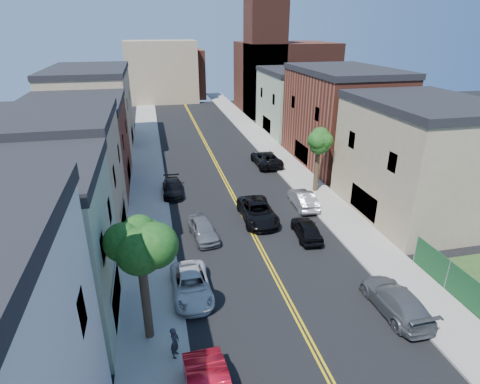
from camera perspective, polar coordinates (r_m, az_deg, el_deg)
sidewalk_left at (r=44.64m, az=-13.51°, el=3.29°), size 3.20×100.00×0.15m
sidewalk_right at (r=47.00m, az=6.12°, el=4.82°), size 3.20×100.00×0.15m
curb_left at (r=44.64m, az=-11.27°, el=3.49°), size 0.30×100.00×0.15m
curb_right at (r=46.48m, az=4.07°, el=4.68°), size 0.30×100.00×0.15m
bldg_left_palegrn at (r=22.16m, az=-30.19°, el=-8.70°), size 9.00×8.00×8.50m
bldg_left_tan_near at (r=29.89m, az=-25.82°, el=0.64°), size 9.00×10.00×9.00m
bldg_left_brick at (r=40.27m, az=-22.71°, el=5.84°), size 9.00×12.00×8.00m
bldg_left_tan_far at (r=53.57m, az=-20.69°, el=10.94°), size 9.00×16.00×9.50m
bldg_right_tan at (r=34.97m, az=24.56°, el=3.94°), size 9.00×12.00×9.00m
bldg_right_brick at (r=46.27m, az=14.48°, el=10.26°), size 9.00×14.00×10.00m
bldg_right_palegrn at (r=58.96m, az=8.27°, el=12.67°), size 9.00×12.00×8.50m
church at (r=73.37m, az=5.89°, el=17.18°), size 16.20×14.20×22.60m
backdrop_left at (r=84.64m, az=-11.36°, el=16.81°), size 14.00×8.00×12.00m
backdrop_center at (r=88.94m, az=-8.74°, el=16.62°), size 10.00×8.00×10.00m
tree_left_mid at (r=18.14m, az=-14.75°, el=-4.54°), size 5.20×5.20×9.29m
tree_right_far at (r=36.50m, az=11.56°, el=8.40°), size 4.40×4.40×8.03m
white_pickup at (r=23.83m, az=-7.11°, el=-13.36°), size 2.27×4.84×1.34m
grey_car_left at (r=29.47m, az=-5.40°, el=-5.42°), size 2.20×4.42×1.45m
black_car_left at (r=37.35m, az=-9.84°, el=0.59°), size 1.93×4.51×1.30m
grey_car_right at (r=24.07m, az=21.81°, el=-14.46°), size 2.15×5.14×1.48m
black_car_right at (r=29.86m, az=9.70°, el=-5.32°), size 2.02×4.24×1.40m
silver_car_right at (r=34.68m, az=9.18°, el=-1.03°), size 1.78×4.55×1.47m
dark_car_right_far at (r=44.71m, az=3.85°, el=4.89°), size 2.65×5.68×1.58m
black_suv_lane at (r=31.92m, az=2.59°, el=-2.87°), size 2.67×5.65×1.56m
pedestrian_left at (r=20.02m, az=-9.50°, el=-20.85°), size 0.59×0.70×1.65m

